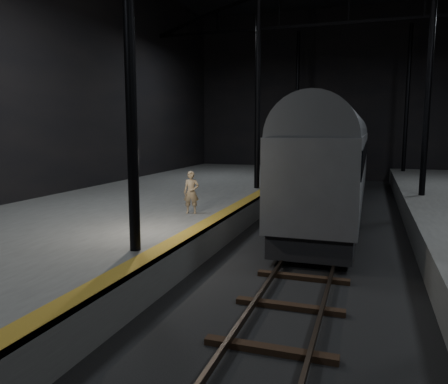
% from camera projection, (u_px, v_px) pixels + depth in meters
% --- Properties ---
extents(ground, '(44.00, 44.00, 0.00)m').
position_uv_depth(ground, '(312.00, 258.00, 13.35)').
color(ground, black).
rests_on(ground, ground).
extents(platform_left, '(9.00, 43.80, 1.00)m').
position_uv_depth(platform_left, '(101.00, 226.00, 15.63)').
color(platform_left, '#4F4F4D').
rests_on(platform_left, ground).
extents(tactile_strip, '(0.50, 43.80, 0.01)m').
position_uv_depth(tactile_strip, '(213.00, 219.00, 14.22)').
color(tactile_strip, olive).
rests_on(tactile_strip, platform_left).
extents(track, '(2.40, 43.00, 0.24)m').
position_uv_depth(track, '(313.00, 256.00, 13.34)').
color(track, '#3F3328').
rests_on(track, ground).
extents(train, '(2.74, 18.23, 4.87)m').
position_uv_depth(train, '(335.00, 156.00, 20.16)').
color(train, '#989BA0').
rests_on(train, ground).
extents(woman, '(0.61, 0.48, 1.49)m').
position_uv_depth(woman, '(191.00, 192.00, 15.19)').
color(woman, tan).
rests_on(woman, platform_left).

